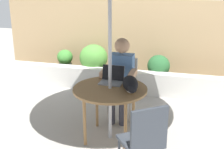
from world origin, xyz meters
name	(u,v)px	position (x,y,z in m)	size (l,w,h in m)	color
ground_plane	(110,137)	(0.00, 0.00, 0.00)	(14.00, 14.00, 0.00)	gray
fence_back	(141,41)	(0.00, 2.34, 0.81)	(5.58, 0.08, 1.63)	tan
planter_wall_low	(133,82)	(0.00, 1.65, 0.21)	(5.02, 0.20, 0.42)	beige
patio_table	(110,93)	(0.00, 0.00, 0.65)	(0.95, 0.95, 0.71)	olive
chair_occupied	(123,82)	(0.00, 0.78, 0.51)	(0.40, 0.40, 0.88)	#B2A899
chair_empty	(144,137)	(0.57, -0.77, 0.51)	(0.56, 0.56, 0.88)	#33383F
person_seated	(121,75)	(0.00, 0.62, 0.68)	(0.48, 0.48, 1.22)	#4C72A5
laptop	(112,78)	(-0.03, 0.23, 0.77)	(0.31, 0.26, 0.21)	gray
cat	(131,84)	(0.27, -0.02, 0.79)	(0.30, 0.64, 0.17)	black
potted_plant_near_fence	(158,71)	(0.42, 1.93, 0.36)	(0.41, 0.41, 0.67)	#595654
potted_plant_by_chair	(65,64)	(-1.46, 1.99, 0.35)	(0.31, 0.31, 0.64)	#595654
potted_plant_corner	(94,62)	(-0.84, 1.95, 0.44)	(0.54, 0.54, 0.79)	#595654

